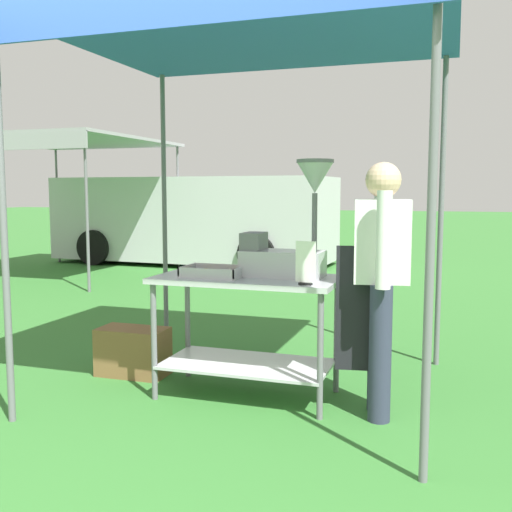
{
  "coord_description": "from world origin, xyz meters",
  "views": [
    {
      "loc": [
        1.4,
        -2.9,
        1.43
      ],
      "look_at": [
        0.05,
        1.14,
        0.97
      ],
      "focal_mm": 41.9,
      "sensor_mm": 36.0,
      "label": 1
    }
  ],
  "objects_px": {
    "vendor": "(380,276)",
    "supply_crate": "(133,352)",
    "stall_canopy": "(251,42)",
    "menu_sign": "(306,266)",
    "donut_tray": "(214,273)",
    "neighbour_tent": "(66,143)",
    "van_silver": "(193,219)",
    "donut_cart": "(247,310)",
    "donut_fryer": "(289,237)"
  },
  "relations": [
    {
      "from": "donut_tray",
      "to": "van_silver",
      "type": "height_order",
      "value": "van_silver"
    },
    {
      "from": "menu_sign",
      "to": "neighbour_tent",
      "type": "distance_m",
      "value": 7.44
    },
    {
      "from": "vendor",
      "to": "neighbour_tent",
      "type": "xyz_separation_m",
      "value": [
        -5.81,
        4.86,
        1.32
      ]
    },
    {
      "from": "vendor",
      "to": "donut_tray",
      "type": "bearing_deg",
      "value": 179.23
    },
    {
      "from": "donut_tray",
      "to": "neighbour_tent",
      "type": "height_order",
      "value": "neighbour_tent"
    },
    {
      "from": "donut_tray",
      "to": "neighbour_tent",
      "type": "distance_m",
      "value": 6.87
    },
    {
      "from": "donut_fryer",
      "to": "donut_cart",
      "type": "bearing_deg",
      "value": -164.53
    },
    {
      "from": "menu_sign",
      "to": "van_silver",
      "type": "relative_size",
      "value": 0.05
    },
    {
      "from": "donut_tray",
      "to": "van_silver",
      "type": "bearing_deg",
      "value": 115.37
    },
    {
      "from": "donut_cart",
      "to": "menu_sign",
      "type": "relative_size",
      "value": 4.56
    },
    {
      "from": "stall_canopy",
      "to": "van_silver",
      "type": "bearing_deg",
      "value": 117.37
    },
    {
      "from": "van_silver",
      "to": "donut_cart",
      "type": "bearing_deg",
      "value": -62.97
    },
    {
      "from": "donut_cart",
      "to": "donut_fryer",
      "type": "distance_m",
      "value": 0.58
    },
    {
      "from": "van_silver",
      "to": "donut_tray",
      "type": "bearing_deg",
      "value": -64.63
    },
    {
      "from": "supply_crate",
      "to": "van_silver",
      "type": "distance_m",
      "value": 7.31
    },
    {
      "from": "donut_tray",
      "to": "menu_sign",
      "type": "distance_m",
      "value": 0.71
    },
    {
      "from": "vendor",
      "to": "supply_crate",
      "type": "bearing_deg",
      "value": 172.6
    },
    {
      "from": "stall_canopy",
      "to": "menu_sign",
      "type": "xyz_separation_m",
      "value": [
        0.47,
        -0.33,
        -1.47
      ]
    },
    {
      "from": "menu_sign",
      "to": "vendor",
      "type": "xyz_separation_m",
      "value": [
        0.44,
        0.15,
        -0.06
      ]
    },
    {
      "from": "menu_sign",
      "to": "vendor",
      "type": "height_order",
      "value": "vendor"
    },
    {
      "from": "van_silver",
      "to": "menu_sign",
      "type": "bearing_deg",
      "value": -60.78
    },
    {
      "from": "donut_tray",
      "to": "neighbour_tent",
      "type": "xyz_separation_m",
      "value": [
        -4.67,
        4.85,
        1.36
      ]
    },
    {
      "from": "donut_cart",
      "to": "menu_sign",
      "type": "bearing_deg",
      "value": -25.85
    },
    {
      "from": "menu_sign",
      "to": "supply_crate",
      "type": "height_order",
      "value": "menu_sign"
    },
    {
      "from": "menu_sign",
      "to": "van_silver",
      "type": "xyz_separation_m",
      "value": [
        -4.03,
        7.21,
        -0.09
      ]
    },
    {
      "from": "vendor",
      "to": "supply_crate",
      "type": "distance_m",
      "value": 2.06
    },
    {
      "from": "vendor",
      "to": "supply_crate",
      "type": "xyz_separation_m",
      "value": [
        -1.91,
        0.25,
        -0.72
      ]
    },
    {
      "from": "donut_fryer",
      "to": "supply_crate",
      "type": "bearing_deg",
      "value": 176.04
    },
    {
      "from": "vendor",
      "to": "supply_crate",
      "type": "height_order",
      "value": "vendor"
    },
    {
      "from": "stall_canopy",
      "to": "donut_tray",
      "type": "bearing_deg",
      "value": -142.98
    },
    {
      "from": "stall_canopy",
      "to": "menu_sign",
      "type": "height_order",
      "value": "stall_canopy"
    },
    {
      "from": "supply_crate",
      "to": "neighbour_tent",
      "type": "relative_size",
      "value": 0.17
    },
    {
      "from": "donut_fryer",
      "to": "neighbour_tent",
      "type": "height_order",
      "value": "neighbour_tent"
    },
    {
      "from": "donut_fryer",
      "to": "neighbour_tent",
      "type": "xyz_separation_m",
      "value": [
        -5.17,
        4.7,
        1.11
      ]
    },
    {
      "from": "donut_tray",
      "to": "vendor",
      "type": "xyz_separation_m",
      "value": [
        1.13,
        -0.02,
        0.04
      ]
    },
    {
      "from": "donut_cart",
      "to": "neighbour_tent",
      "type": "height_order",
      "value": "neighbour_tent"
    },
    {
      "from": "donut_cart",
      "to": "donut_tray",
      "type": "bearing_deg",
      "value": -163.06
    },
    {
      "from": "donut_fryer",
      "to": "van_silver",
      "type": "xyz_separation_m",
      "value": [
        -3.84,
        6.9,
        -0.24
      ]
    },
    {
      "from": "donut_tray",
      "to": "van_silver",
      "type": "distance_m",
      "value": 7.8
    },
    {
      "from": "vendor",
      "to": "donut_cart",
      "type": "bearing_deg",
      "value": 174.87
    },
    {
      "from": "donut_tray",
      "to": "donut_fryer",
      "type": "relative_size",
      "value": 0.52
    },
    {
      "from": "donut_fryer",
      "to": "stall_canopy",
      "type": "bearing_deg",
      "value": 175.75
    },
    {
      "from": "stall_canopy",
      "to": "van_silver",
      "type": "distance_m",
      "value": 7.9
    },
    {
      "from": "donut_cart",
      "to": "vendor",
      "type": "xyz_separation_m",
      "value": [
        0.91,
        -0.08,
        0.29
      ]
    },
    {
      "from": "donut_tray",
      "to": "van_silver",
      "type": "xyz_separation_m",
      "value": [
        -3.34,
        7.04,
        0.01
      ]
    },
    {
      "from": "neighbour_tent",
      "to": "vendor",
      "type": "bearing_deg",
      "value": -39.94
    },
    {
      "from": "donut_tray",
      "to": "supply_crate",
      "type": "height_order",
      "value": "donut_tray"
    },
    {
      "from": "vendor",
      "to": "van_silver",
      "type": "xyz_separation_m",
      "value": [
        -4.48,
        7.06,
        -0.03
      ]
    },
    {
      "from": "donut_cart",
      "to": "donut_fryer",
      "type": "xyz_separation_m",
      "value": [
        0.28,
        0.08,
        0.51
      ]
    },
    {
      "from": "donut_cart",
      "to": "stall_canopy",
      "type": "bearing_deg",
      "value": 90.0
    }
  ]
}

